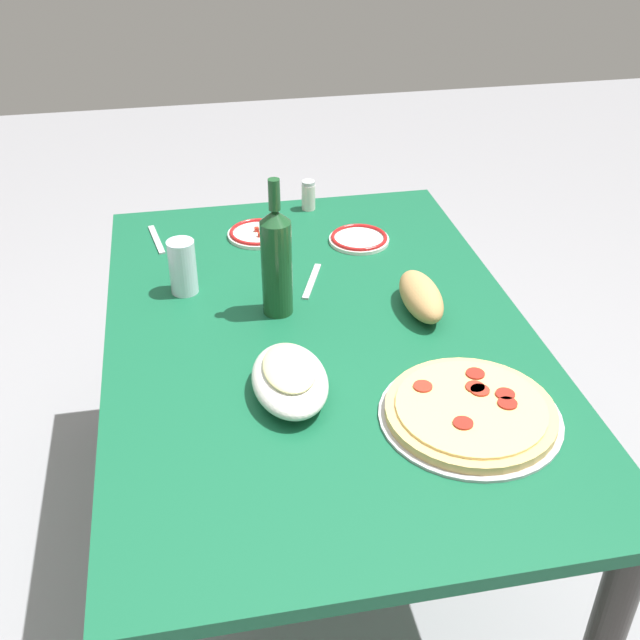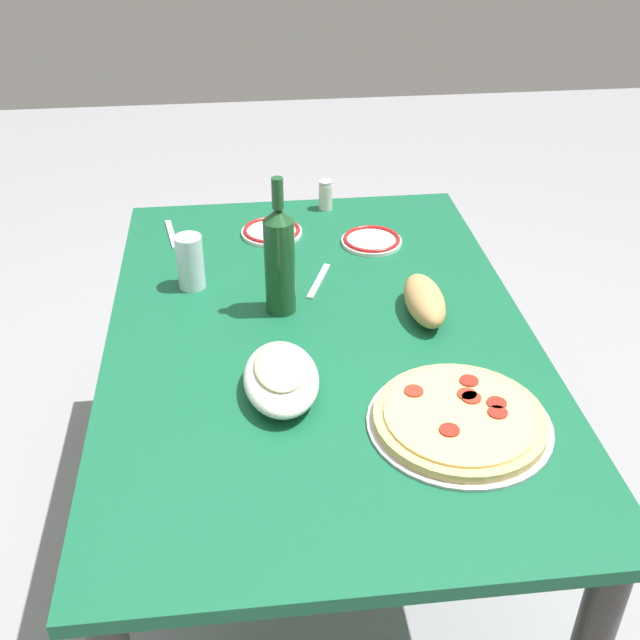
{
  "view_description": "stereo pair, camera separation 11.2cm",
  "coord_description": "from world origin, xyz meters",
  "px_view_note": "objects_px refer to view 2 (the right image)",
  "views": [
    {
      "loc": [
        -1.42,
        0.27,
        1.69
      ],
      "look_at": [
        0.0,
        0.0,
        0.75
      ],
      "focal_mm": 43.65,
      "sensor_mm": 36.0,
      "label": 1
    },
    {
      "loc": [
        -1.44,
        0.16,
        1.69
      ],
      "look_at": [
        0.0,
        0.0,
        0.75
      ],
      "focal_mm": 43.65,
      "sensor_mm": 36.0,
      "label": 2
    }
  ],
  "objects_px": {
    "baked_pasta_dish": "(281,376)",
    "wine_bottle": "(280,259)",
    "pepperoni_pizza": "(460,419)",
    "side_plate_far": "(272,231)",
    "bread_loaf": "(424,300)",
    "dining_table": "(320,369)",
    "water_glass": "(190,262)",
    "spice_shaker": "(326,195)",
    "side_plate_near": "(372,240)"
  },
  "relations": [
    {
      "from": "water_glass",
      "to": "side_plate_far",
      "type": "height_order",
      "value": "water_glass"
    },
    {
      "from": "water_glass",
      "to": "side_plate_near",
      "type": "distance_m",
      "value": 0.51
    },
    {
      "from": "wine_bottle",
      "to": "water_glass",
      "type": "distance_m",
      "value": 0.26
    },
    {
      "from": "pepperoni_pizza",
      "to": "dining_table",
      "type": "bearing_deg",
      "value": 33.18
    },
    {
      "from": "pepperoni_pizza",
      "to": "side_plate_far",
      "type": "relative_size",
      "value": 2.11
    },
    {
      "from": "side_plate_far",
      "to": "bread_loaf",
      "type": "height_order",
      "value": "bread_loaf"
    },
    {
      "from": "spice_shaker",
      "to": "side_plate_near",
      "type": "bearing_deg",
      "value": -157.14
    },
    {
      "from": "baked_pasta_dish",
      "to": "side_plate_far",
      "type": "distance_m",
      "value": 0.7
    },
    {
      "from": "pepperoni_pizza",
      "to": "spice_shaker",
      "type": "distance_m",
      "value": 1.0
    },
    {
      "from": "side_plate_near",
      "to": "side_plate_far",
      "type": "relative_size",
      "value": 0.98
    },
    {
      "from": "pepperoni_pizza",
      "to": "baked_pasta_dish",
      "type": "height_order",
      "value": "baked_pasta_dish"
    },
    {
      "from": "baked_pasta_dish",
      "to": "dining_table",
      "type": "bearing_deg",
      "value": -25.81
    },
    {
      "from": "pepperoni_pizza",
      "to": "water_glass",
      "type": "distance_m",
      "value": 0.78
    },
    {
      "from": "side_plate_near",
      "to": "water_glass",
      "type": "bearing_deg",
      "value": 110.34
    },
    {
      "from": "bread_loaf",
      "to": "spice_shaker",
      "type": "height_order",
      "value": "spice_shaker"
    },
    {
      "from": "side_plate_near",
      "to": "bread_loaf",
      "type": "relative_size",
      "value": 0.79
    },
    {
      "from": "pepperoni_pizza",
      "to": "bread_loaf",
      "type": "height_order",
      "value": "bread_loaf"
    },
    {
      "from": "bread_loaf",
      "to": "spice_shaker",
      "type": "bearing_deg",
      "value": 14.62
    },
    {
      "from": "dining_table",
      "to": "water_glass",
      "type": "bearing_deg",
      "value": 51.13
    },
    {
      "from": "bread_loaf",
      "to": "pepperoni_pizza",
      "type": "bearing_deg",
      "value": 177.22
    },
    {
      "from": "bread_loaf",
      "to": "wine_bottle",
      "type": "bearing_deg",
      "value": 79.55
    },
    {
      "from": "side_plate_far",
      "to": "spice_shaker",
      "type": "distance_m",
      "value": 0.23
    },
    {
      "from": "pepperoni_pizza",
      "to": "side_plate_far",
      "type": "xyz_separation_m",
      "value": [
        0.84,
        0.3,
        -0.01
      ]
    },
    {
      "from": "wine_bottle",
      "to": "water_glass",
      "type": "bearing_deg",
      "value": 57.71
    },
    {
      "from": "baked_pasta_dish",
      "to": "wine_bottle",
      "type": "height_order",
      "value": "wine_bottle"
    },
    {
      "from": "dining_table",
      "to": "baked_pasta_dish",
      "type": "relative_size",
      "value": 5.91
    },
    {
      "from": "baked_pasta_dish",
      "to": "bread_loaf",
      "type": "distance_m",
      "value": 0.43
    },
    {
      "from": "dining_table",
      "to": "wine_bottle",
      "type": "relative_size",
      "value": 4.31
    },
    {
      "from": "water_glass",
      "to": "spice_shaker",
      "type": "height_order",
      "value": "water_glass"
    },
    {
      "from": "wine_bottle",
      "to": "side_plate_far",
      "type": "relative_size",
      "value": 1.97
    },
    {
      "from": "baked_pasta_dish",
      "to": "spice_shaker",
      "type": "xyz_separation_m",
      "value": [
        0.85,
        -0.19,
        0.0
      ]
    },
    {
      "from": "pepperoni_pizza",
      "to": "spice_shaker",
      "type": "height_order",
      "value": "spice_shaker"
    },
    {
      "from": "dining_table",
      "to": "wine_bottle",
      "type": "xyz_separation_m",
      "value": [
        0.1,
        0.08,
        0.24
      ]
    },
    {
      "from": "pepperoni_pizza",
      "to": "wine_bottle",
      "type": "xyz_separation_m",
      "value": [
        0.45,
        0.31,
        0.12
      ]
    },
    {
      "from": "bread_loaf",
      "to": "side_plate_far",
      "type": "bearing_deg",
      "value": 35.57
    },
    {
      "from": "pepperoni_pizza",
      "to": "water_glass",
      "type": "height_order",
      "value": "water_glass"
    },
    {
      "from": "wine_bottle",
      "to": "spice_shaker",
      "type": "height_order",
      "value": "wine_bottle"
    },
    {
      "from": "dining_table",
      "to": "water_glass",
      "type": "relative_size",
      "value": 10.48
    },
    {
      "from": "water_glass",
      "to": "baked_pasta_dish",
      "type": "bearing_deg",
      "value": -157.03
    },
    {
      "from": "pepperoni_pizza",
      "to": "baked_pasta_dish",
      "type": "xyz_separation_m",
      "value": [
        0.14,
        0.33,
        0.03
      ]
    },
    {
      "from": "baked_pasta_dish",
      "to": "wine_bottle",
      "type": "xyz_separation_m",
      "value": [
        0.31,
        -0.02,
        0.09
      ]
    },
    {
      "from": "side_plate_near",
      "to": "bread_loaf",
      "type": "bearing_deg",
      "value": -170.92
    },
    {
      "from": "dining_table",
      "to": "side_plate_far",
      "type": "distance_m",
      "value": 0.51
    },
    {
      "from": "bread_loaf",
      "to": "dining_table",
      "type": "bearing_deg",
      "value": 99.45
    },
    {
      "from": "side_plate_far",
      "to": "spice_shaker",
      "type": "xyz_separation_m",
      "value": [
        0.15,
        -0.17,
        0.03
      ]
    },
    {
      "from": "pepperoni_pizza",
      "to": "side_plate_far",
      "type": "distance_m",
      "value": 0.89
    },
    {
      "from": "baked_pasta_dish",
      "to": "side_plate_far",
      "type": "xyz_separation_m",
      "value": [
        0.7,
        -0.02,
        -0.03
      ]
    },
    {
      "from": "wine_bottle",
      "to": "side_plate_far",
      "type": "bearing_deg",
      "value": -0.28
    },
    {
      "from": "dining_table",
      "to": "side_plate_far",
      "type": "relative_size",
      "value": 8.48
    },
    {
      "from": "pepperoni_pizza",
      "to": "side_plate_far",
      "type": "height_order",
      "value": "pepperoni_pizza"
    }
  ]
}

